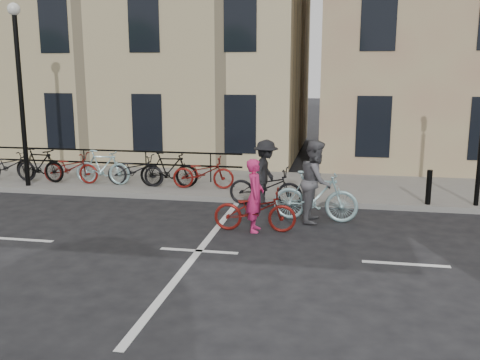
% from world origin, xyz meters
% --- Properties ---
extents(ground, '(120.00, 120.00, 0.00)m').
position_xyz_m(ground, '(0.00, 0.00, 0.00)').
color(ground, black).
rests_on(ground, ground).
extents(sidewalk, '(46.00, 4.00, 0.15)m').
position_xyz_m(sidewalk, '(-4.00, 6.00, 0.07)').
color(sidewalk, slate).
rests_on(sidewalk, ground).
extents(building_west, '(20.00, 10.00, 10.00)m').
position_xyz_m(building_west, '(-9.00, 13.00, 5.15)').
color(building_west, '#C7B286').
rests_on(building_west, sidewalk).
extents(lamp_post, '(0.36, 0.36, 5.28)m').
position_xyz_m(lamp_post, '(-6.50, 4.40, 3.49)').
color(lamp_post, black).
rests_on(lamp_post, sidewalk).
extents(bollard_east, '(0.14, 0.14, 0.90)m').
position_xyz_m(bollard_east, '(5.00, 4.25, 0.60)').
color(bollard_east, black).
rests_on(bollard_east, sidewalk).
extents(parked_bikes, '(8.30, 1.23, 1.05)m').
position_xyz_m(parked_bikes, '(-4.35, 5.04, 0.64)').
color(parked_bikes, black).
rests_on(parked_bikes, sidewalk).
extents(cyclist_pink, '(1.88, 0.75, 1.65)m').
position_xyz_m(cyclist_pink, '(0.88, 1.58, 0.57)').
color(cyclist_pink, '#65110D').
rests_on(cyclist_pink, ground).
extents(cyclist_grey, '(2.06, 1.00, 1.96)m').
position_xyz_m(cyclist_grey, '(2.17, 2.64, 0.79)').
color(cyclist_grey, '#95BFC3').
rests_on(cyclist_grey, ground).
extents(cyclist_dark, '(2.06, 1.21, 1.77)m').
position_xyz_m(cyclist_dark, '(0.80, 3.88, 0.70)').
color(cyclist_dark, black).
rests_on(cyclist_dark, ground).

